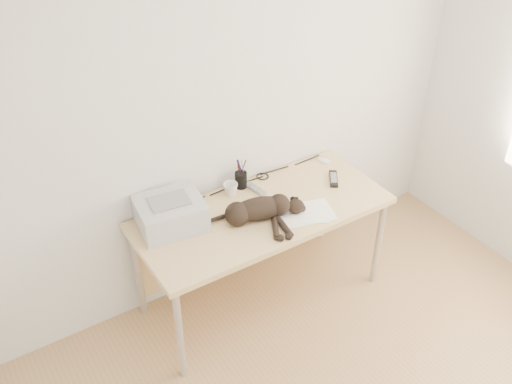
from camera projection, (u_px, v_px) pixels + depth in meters
wall_back at (231, 106)px, 3.46m from camera, size 3.50×0.00×3.50m
desk at (255, 220)px, 3.67m from camera, size 1.60×0.70×0.74m
printer at (170, 213)px, 3.36m from camera, size 0.42×0.37×0.18m
papers at (304, 213)px, 3.51m from camera, size 0.41×0.35×0.01m
cat at (257, 211)px, 3.42m from camera, size 0.65×0.43×0.15m
mug at (231, 189)px, 3.64m from camera, size 0.13×0.13×0.09m
pen_cup at (241, 180)px, 3.71m from camera, size 0.08×0.08×0.20m
remote_grey at (255, 189)px, 3.70m from camera, size 0.07×0.18×0.02m
remote_black at (334, 179)px, 3.80m from camera, size 0.15×0.18×0.02m
mouse at (324, 159)px, 3.99m from camera, size 0.10×0.12×0.03m
cable_tangle at (237, 185)px, 3.74m from camera, size 1.36×0.09×0.01m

